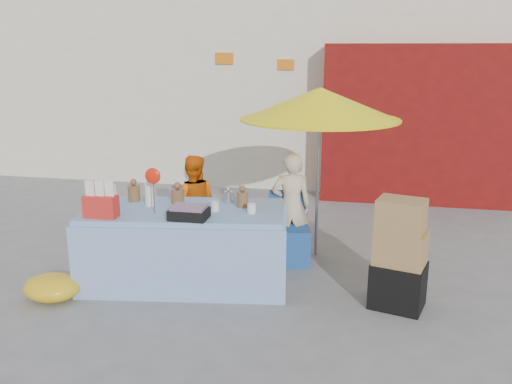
% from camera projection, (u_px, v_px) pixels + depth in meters
% --- Properties ---
extents(ground, '(80.00, 80.00, 0.00)m').
position_uv_depth(ground, '(231.00, 298.00, 5.68)').
color(ground, slate).
rests_on(ground, ground).
extents(backdrop, '(14.00, 8.00, 7.80)m').
position_uv_depth(backdrop, '(334.00, 21.00, 11.89)').
color(backdrop, silver).
rests_on(backdrop, ground).
extents(market_table, '(2.34, 1.34, 1.34)m').
position_uv_depth(market_table, '(185.00, 245.00, 5.96)').
color(market_table, '#8AAEDE').
rests_on(market_table, ground).
extents(chair_left, '(0.57, 0.56, 0.85)m').
position_uv_depth(chair_left, '(191.00, 235.00, 6.82)').
color(chair_left, '#1F4B90').
rests_on(chair_left, ground).
extents(chair_right, '(0.57, 0.56, 0.85)m').
position_uv_depth(chair_right, '(289.00, 242.00, 6.58)').
color(chair_right, '#1F4B90').
rests_on(chair_right, ground).
extents(vendor_orange, '(0.69, 0.59, 1.25)m').
position_uv_depth(vendor_orange, '(193.00, 204.00, 6.85)').
color(vendor_orange, '#E1600B').
rests_on(vendor_orange, ground).
extents(vendor_beige, '(0.54, 0.41, 1.33)m').
position_uv_depth(vendor_beige, '(291.00, 206.00, 6.60)').
color(vendor_beige, beige).
rests_on(vendor_beige, ground).
extents(umbrella, '(1.90, 1.90, 2.09)m').
position_uv_depth(umbrella, '(320.00, 104.00, 6.37)').
color(umbrella, gray).
rests_on(umbrella, ground).
extents(box_stack, '(0.60, 0.54, 1.13)m').
position_uv_depth(box_stack, '(399.00, 258.00, 5.36)').
color(box_stack, black).
rests_on(box_stack, ground).
extents(tarp_bundle, '(0.63, 0.52, 0.27)m').
position_uv_depth(tarp_bundle, '(52.00, 287.00, 5.61)').
color(tarp_bundle, gold).
rests_on(tarp_bundle, ground).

